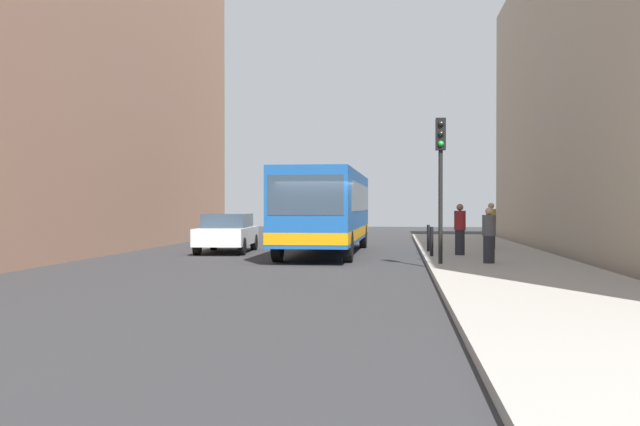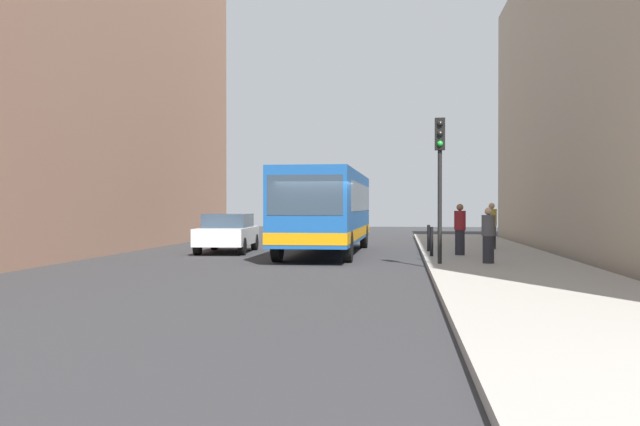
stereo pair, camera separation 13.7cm
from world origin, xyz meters
The scene contains 11 objects.
ground_plane centered at (0.00, 0.00, 0.00)m, with size 80.00×80.00×0.00m, color #2D2D30.
sidewalk centered at (5.40, 0.00, 0.07)m, with size 4.40×40.00×0.15m, color #9E9991.
building_left centered at (-11.50, 4.00, 8.20)m, with size 7.00×32.00×16.39m, color #936B56.
bus centered at (-0.28, 4.73, 1.73)m, with size 2.65×11.05×3.00m.
car_beside_bus centered at (-4.15, 5.01, 0.78)m, with size 2.07×4.50×1.48m.
traffic_light centered at (3.55, -1.32, 3.01)m, with size 0.28×0.33×4.10m.
bollard_near centered at (3.45, 1.71, 0.62)m, with size 0.11×0.11×0.95m, color black.
bollard_mid centered at (3.45, 4.22, 0.62)m, with size 0.11×0.11×0.95m, color black.
pedestrian_near_signal centered at (4.93, -1.00, 0.93)m, with size 0.38×0.38×1.58m.
pedestrian_mid_sidewalk centered at (4.41, 2.32, 1.00)m, with size 0.38×0.38×1.70m.
pedestrian_far_sidewalk centered at (5.90, 6.01, 1.03)m, with size 0.38×0.38×1.75m.
Camera 1 is at (2.35, -21.34, 1.76)m, focal length 39.45 mm.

